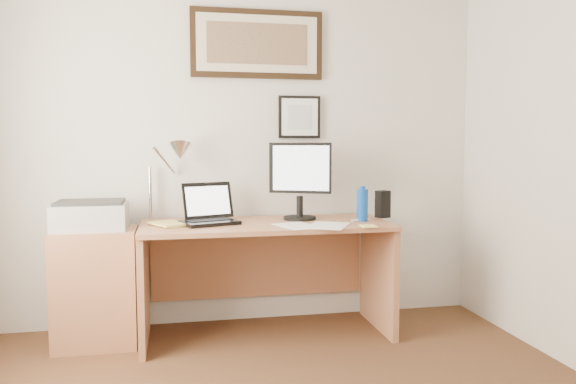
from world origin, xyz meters
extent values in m
cube|color=silver|center=(0.00, 2.00, 1.25)|extent=(3.50, 0.02, 2.50)
cube|color=#9F6442|center=(-0.92, 1.68, 0.36)|extent=(0.50, 0.40, 0.73)
cylinder|color=#0C41A8|center=(0.79, 1.57, 0.86)|extent=(0.07, 0.07, 0.21)
cylinder|color=#0C41A8|center=(0.79, 1.57, 0.97)|extent=(0.04, 0.04, 0.02)
cube|color=black|center=(0.99, 1.71, 0.84)|extent=(0.10, 0.10, 0.19)
cube|color=white|center=(0.32, 1.44, 0.75)|extent=(0.30, 0.36, 0.00)
cube|color=white|center=(0.51, 1.41, 0.75)|extent=(0.36, 0.40, 0.00)
cube|color=#FBFE78|center=(0.74, 1.30, 0.76)|extent=(0.09, 0.09, 0.01)
cylinder|color=white|center=(0.77, 1.57, 0.76)|extent=(0.14, 0.06, 0.02)
imported|color=#DACC66|center=(-0.54, 1.58, 0.76)|extent=(0.29, 0.31, 0.02)
cube|color=#9F6442|center=(0.15, 1.63, 0.73)|extent=(1.60, 0.70, 0.03)
cube|color=#9F6442|center=(-0.63, 1.63, 0.36)|extent=(0.04, 0.65, 0.72)
cube|color=#9F6442|center=(0.93, 1.63, 0.36)|extent=(0.04, 0.65, 0.72)
cube|color=#9F6442|center=(0.15, 1.96, 0.45)|extent=(1.50, 0.03, 0.55)
cube|color=black|center=(-0.21, 1.62, 0.76)|extent=(0.40, 0.34, 0.02)
cube|color=black|center=(-0.21, 1.65, 0.78)|extent=(0.31, 0.22, 0.00)
cube|color=black|center=(-0.21, 1.76, 0.89)|extent=(0.34, 0.18, 0.23)
cube|color=white|center=(-0.21, 1.75, 0.89)|extent=(0.30, 0.15, 0.18)
cylinder|color=black|center=(0.40, 1.73, 0.76)|extent=(0.22, 0.22, 0.02)
cylinder|color=black|center=(0.40, 1.73, 0.84)|extent=(0.04, 0.04, 0.14)
cube|color=black|center=(0.40, 1.72, 1.10)|extent=(0.40, 0.20, 0.34)
cube|color=silver|center=(0.40, 1.70, 1.10)|extent=(0.35, 0.15, 0.30)
cube|color=#ADADB0|center=(-0.95, 1.70, 0.81)|extent=(0.44, 0.34, 0.16)
cube|color=#2C2C2C|center=(-0.95, 1.70, 0.90)|extent=(0.40, 0.30, 0.02)
cylinder|color=silver|center=(-0.59, 1.92, 0.93)|extent=(0.02, 0.02, 0.36)
cylinder|color=silver|center=(-0.49, 1.86, 1.15)|extent=(0.15, 0.23, 0.19)
cone|color=silver|center=(-0.39, 1.80, 1.21)|extent=(0.16, 0.18, 0.15)
cube|color=black|center=(0.15, 1.98, 1.95)|extent=(0.92, 0.03, 0.47)
cube|color=beige|center=(0.15, 1.96, 1.95)|extent=(0.84, 0.01, 0.39)
cube|color=brown|center=(0.15, 1.95, 1.95)|extent=(0.70, 0.00, 0.28)
cube|color=black|center=(0.45, 1.98, 1.45)|extent=(0.30, 0.02, 0.30)
cube|color=white|center=(0.45, 1.96, 1.45)|extent=(0.26, 0.00, 0.26)
cube|color=#B6BBC0|center=(0.45, 1.96, 1.45)|extent=(0.17, 0.00, 0.17)
camera|label=1|loc=(-0.43, -1.95, 1.27)|focal=35.00mm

